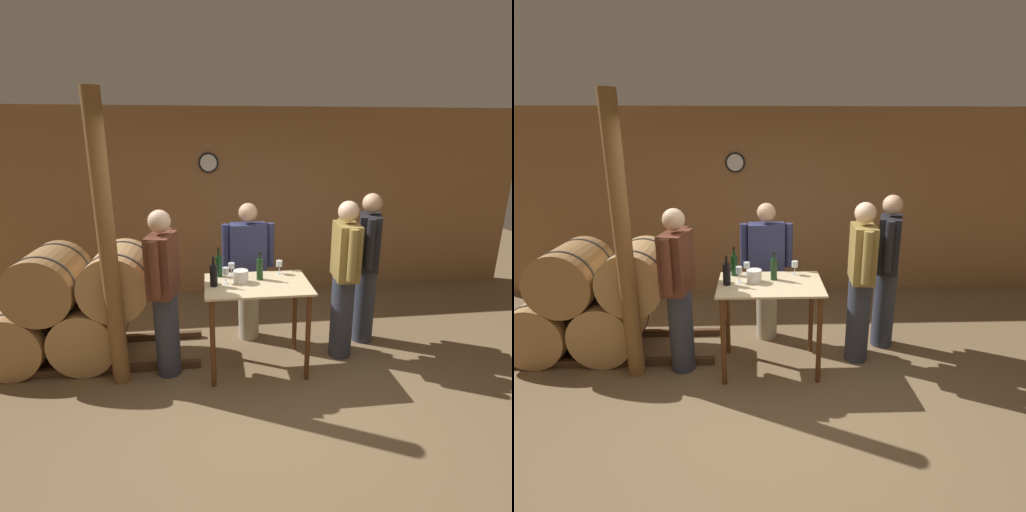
% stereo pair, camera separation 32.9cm
% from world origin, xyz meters
% --- Properties ---
extents(ground_plane, '(14.00, 14.00, 0.00)m').
position_xyz_m(ground_plane, '(0.00, 0.00, 0.00)').
color(ground_plane, brown).
extents(back_wall, '(8.40, 0.08, 2.70)m').
position_xyz_m(back_wall, '(-0.00, 2.64, 1.35)').
color(back_wall, '#996B42').
rests_on(back_wall, ground_plane).
extents(barrel_rack, '(2.99, 0.80, 1.25)m').
position_xyz_m(barrel_rack, '(-2.01, 0.83, 0.60)').
color(barrel_rack, '#4C331E').
rests_on(barrel_rack, ground_plane).
extents(tasting_table, '(1.03, 0.70, 0.93)m').
position_xyz_m(tasting_table, '(-0.10, 0.46, 0.74)').
color(tasting_table, beige).
rests_on(tasting_table, ground_plane).
extents(wooden_post, '(0.16, 0.16, 2.70)m').
position_xyz_m(wooden_post, '(-1.46, 0.37, 1.35)').
color(wooden_post, brown).
rests_on(wooden_post, ground_plane).
extents(wine_bottle_far_left, '(0.07, 0.07, 0.30)m').
position_xyz_m(wine_bottle_far_left, '(-0.52, 0.43, 1.04)').
color(wine_bottle_far_left, black).
rests_on(wine_bottle_far_left, tasting_table).
extents(wine_bottle_left, '(0.07, 0.07, 0.30)m').
position_xyz_m(wine_bottle_left, '(-0.47, 0.70, 1.04)').
color(wine_bottle_left, black).
rests_on(wine_bottle_left, tasting_table).
extents(wine_bottle_center, '(0.07, 0.07, 0.29)m').
position_xyz_m(wine_bottle_center, '(-0.06, 0.56, 1.04)').
color(wine_bottle_center, '#193819').
rests_on(wine_bottle_center, tasting_table).
extents(wine_glass_near_left, '(0.06, 0.06, 0.16)m').
position_xyz_m(wine_glass_near_left, '(-0.41, 0.49, 1.05)').
color(wine_glass_near_left, silver).
rests_on(wine_glass_near_left, tasting_table).
extents(wine_glass_near_center, '(0.07, 0.07, 0.13)m').
position_xyz_m(wine_glass_near_center, '(-0.34, 0.72, 1.03)').
color(wine_glass_near_center, silver).
rests_on(wine_glass_near_center, tasting_table).
extents(wine_glass_near_right, '(0.07, 0.07, 0.14)m').
position_xyz_m(wine_glass_near_right, '(0.16, 0.71, 1.03)').
color(wine_glass_near_right, silver).
rests_on(wine_glass_near_right, tasting_table).
extents(ice_bucket, '(0.15, 0.15, 0.12)m').
position_xyz_m(ice_bucket, '(-0.26, 0.50, 0.99)').
color(ice_bucket, white).
rests_on(ice_bucket, tasting_table).
extents(person_host, '(0.34, 0.56, 1.73)m').
position_xyz_m(person_host, '(1.19, 0.88, 0.92)').
color(person_host, '#333847').
rests_on(person_host, ground_plane).
extents(person_visitor_with_scarf, '(0.59, 0.24, 1.61)m').
position_xyz_m(person_visitor_with_scarf, '(-0.12, 1.10, 0.85)').
color(person_visitor_with_scarf, '#B7AD93').
rests_on(person_visitor_with_scarf, ground_plane).
extents(person_visitor_bearded, '(0.25, 0.59, 1.70)m').
position_xyz_m(person_visitor_bearded, '(0.83, 0.58, 0.90)').
color(person_visitor_bearded, '#333847').
rests_on(person_visitor_bearded, ground_plane).
extents(person_visitor_near_door, '(0.29, 0.58, 1.68)m').
position_xyz_m(person_visitor_near_door, '(-1.00, 0.45, 0.89)').
color(person_visitor_near_door, '#333847').
rests_on(person_visitor_near_door, ground_plane).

